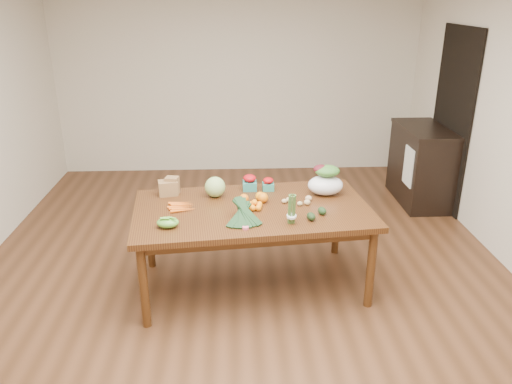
{
  "coord_description": "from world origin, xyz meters",
  "views": [
    {
      "loc": [
        -0.07,
        -4.0,
        2.43
      ],
      "look_at": [
        0.12,
        0.0,
        0.82
      ],
      "focal_mm": 35.0,
      "sensor_mm": 36.0,
      "label": 1
    }
  ],
  "objects_px": {
    "cabbage": "(215,187)",
    "mandarin_cluster": "(254,204)",
    "salad_bag": "(326,182)",
    "paper_bag": "(168,186)",
    "dining_table": "(252,247)",
    "kale_bunch": "(244,214)",
    "asparagus_bundle": "(292,209)",
    "cabinet": "(421,165)"
  },
  "relations": [
    {
      "from": "cabbage",
      "to": "mandarin_cluster",
      "type": "height_order",
      "value": "cabbage"
    },
    {
      "from": "cabbage",
      "to": "salad_bag",
      "type": "height_order",
      "value": "salad_bag"
    },
    {
      "from": "paper_bag",
      "to": "mandarin_cluster",
      "type": "bearing_deg",
      "value": -24.24
    },
    {
      "from": "dining_table",
      "to": "kale_bunch",
      "type": "xyz_separation_m",
      "value": [
        -0.08,
        -0.31,
        0.45
      ]
    },
    {
      "from": "paper_bag",
      "to": "kale_bunch",
      "type": "bearing_deg",
      "value": -43.8
    },
    {
      "from": "mandarin_cluster",
      "to": "salad_bag",
      "type": "xyz_separation_m",
      "value": [
        0.65,
        0.28,
        0.08
      ]
    },
    {
      "from": "dining_table",
      "to": "asparagus_bundle",
      "type": "relative_size",
      "value": 7.86
    },
    {
      "from": "dining_table",
      "to": "paper_bag",
      "type": "distance_m",
      "value": 0.92
    },
    {
      "from": "dining_table",
      "to": "asparagus_bundle",
      "type": "xyz_separation_m",
      "value": [
        0.29,
        -0.33,
        0.5
      ]
    },
    {
      "from": "asparagus_bundle",
      "to": "salad_bag",
      "type": "bearing_deg",
      "value": 52.24
    },
    {
      "from": "cabinet",
      "to": "cabbage",
      "type": "bearing_deg",
      "value": -147.15
    },
    {
      "from": "paper_bag",
      "to": "cabbage",
      "type": "xyz_separation_m",
      "value": [
        0.42,
        -0.06,
        0.01
      ]
    },
    {
      "from": "paper_bag",
      "to": "cabbage",
      "type": "relative_size",
      "value": 1.23
    },
    {
      "from": "paper_bag",
      "to": "dining_table",
      "type": "bearing_deg",
      "value": -23.49
    },
    {
      "from": "dining_table",
      "to": "mandarin_cluster",
      "type": "distance_m",
      "value": 0.42
    },
    {
      "from": "paper_bag",
      "to": "mandarin_cluster",
      "type": "height_order",
      "value": "paper_bag"
    },
    {
      "from": "cabinet",
      "to": "mandarin_cluster",
      "type": "distance_m",
      "value": 2.84
    },
    {
      "from": "kale_bunch",
      "to": "asparagus_bundle",
      "type": "height_order",
      "value": "asparagus_bundle"
    },
    {
      "from": "dining_table",
      "to": "cabbage",
      "type": "xyz_separation_m",
      "value": [
        -0.32,
        0.26,
        0.47
      ]
    },
    {
      "from": "cabinet",
      "to": "asparagus_bundle",
      "type": "distance_m",
      "value": 2.88
    },
    {
      "from": "dining_table",
      "to": "mandarin_cluster",
      "type": "bearing_deg",
      "value": -53.92
    },
    {
      "from": "cabbage",
      "to": "cabinet",
      "type": "bearing_deg",
      "value": 32.85
    },
    {
      "from": "cabbage",
      "to": "salad_bag",
      "type": "distance_m",
      "value": 0.98
    },
    {
      "from": "paper_bag",
      "to": "kale_bunch",
      "type": "distance_m",
      "value": 0.91
    },
    {
      "from": "dining_table",
      "to": "salad_bag",
      "type": "height_order",
      "value": "salad_bag"
    },
    {
      "from": "dining_table",
      "to": "kale_bunch",
      "type": "height_order",
      "value": "kale_bunch"
    },
    {
      "from": "kale_bunch",
      "to": "salad_bag",
      "type": "height_order",
      "value": "salad_bag"
    },
    {
      "from": "mandarin_cluster",
      "to": "salad_bag",
      "type": "height_order",
      "value": "salad_bag"
    },
    {
      "from": "cabbage",
      "to": "mandarin_cluster",
      "type": "distance_m",
      "value": 0.44
    },
    {
      "from": "dining_table",
      "to": "kale_bunch",
      "type": "bearing_deg",
      "value": -110.11
    },
    {
      "from": "paper_bag",
      "to": "mandarin_cluster",
      "type": "distance_m",
      "value": 0.83
    },
    {
      "from": "salad_bag",
      "to": "kale_bunch",
      "type": "bearing_deg",
      "value": -142.2
    },
    {
      "from": "mandarin_cluster",
      "to": "cabbage",
      "type": "bearing_deg",
      "value": 140.45
    },
    {
      "from": "dining_table",
      "to": "cabbage",
      "type": "distance_m",
      "value": 0.62
    },
    {
      "from": "cabbage",
      "to": "kale_bunch",
      "type": "distance_m",
      "value": 0.62
    },
    {
      "from": "cabbage",
      "to": "asparagus_bundle",
      "type": "distance_m",
      "value": 0.85
    },
    {
      "from": "paper_bag",
      "to": "salad_bag",
      "type": "xyz_separation_m",
      "value": [
        1.4,
        -0.06,
        0.04
      ]
    },
    {
      "from": "cabbage",
      "to": "kale_bunch",
      "type": "relative_size",
      "value": 0.45
    },
    {
      "from": "asparagus_bundle",
      "to": "salad_bag",
      "type": "height_order",
      "value": "asparagus_bundle"
    },
    {
      "from": "paper_bag",
      "to": "salad_bag",
      "type": "height_order",
      "value": "salad_bag"
    },
    {
      "from": "dining_table",
      "to": "cabbage",
      "type": "relative_size",
      "value": 10.83
    },
    {
      "from": "salad_bag",
      "to": "paper_bag",
      "type": "bearing_deg",
      "value": 177.73
    }
  ]
}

